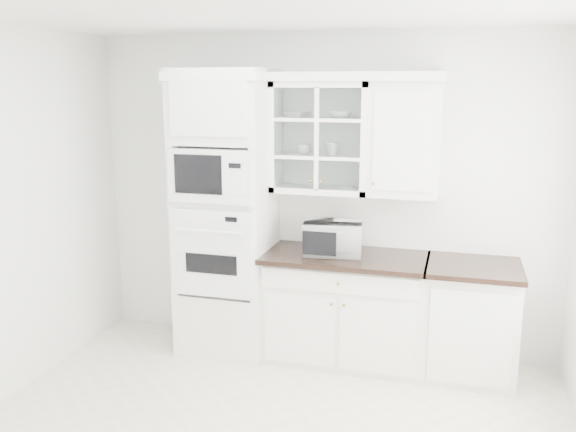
% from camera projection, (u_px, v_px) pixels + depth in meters
% --- Properties ---
extents(room_shell, '(4.00, 3.50, 2.70)m').
position_uv_depth(room_shell, '(277.00, 164.00, 3.90)').
color(room_shell, white).
rests_on(room_shell, ground).
extents(oven_column, '(0.76, 0.68, 2.40)m').
position_uv_depth(oven_column, '(226.00, 214.00, 5.15)').
color(oven_column, white).
rests_on(oven_column, ground).
extents(base_cabinet_run, '(1.32, 0.67, 0.92)m').
position_uv_depth(base_cabinet_run, '(345.00, 307.00, 5.06)').
color(base_cabinet_run, white).
rests_on(base_cabinet_run, ground).
extents(extra_base_cabinet, '(0.72, 0.67, 0.92)m').
position_uv_depth(extra_base_cabinet, '(470.00, 320.00, 4.79)').
color(extra_base_cabinet, white).
rests_on(extra_base_cabinet, ground).
extents(upper_cabinet_glass, '(0.80, 0.33, 0.90)m').
position_uv_depth(upper_cabinet_glass, '(321.00, 138.00, 4.96)').
color(upper_cabinet_glass, white).
rests_on(upper_cabinet_glass, room_shell).
extents(upper_cabinet_solid, '(0.55, 0.33, 0.90)m').
position_uv_depth(upper_cabinet_solid, '(405.00, 140.00, 4.78)').
color(upper_cabinet_solid, white).
rests_on(upper_cabinet_solid, room_shell).
extents(crown_molding, '(2.14, 0.38, 0.07)m').
position_uv_depth(crown_molding, '(308.00, 77.00, 4.86)').
color(crown_molding, white).
rests_on(crown_molding, room_shell).
extents(countertop_microwave, '(0.52, 0.45, 0.27)m').
position_uv_depth(countertop_microwave, '(333.00, 237.00, 4.96)').
color(countertop_microwave, white).
rests_on(countertop_microwave, base_cabinet_run).
extents(bowl_a, '(0.24, 0.24, 0.05)m').
position_uv_depth(bowl_a, '(297.00, 114.00, 4.97)').
color(bowl_a, white).
rests_on(bowl_a, upper_cabinet_glass).
extents(bowl_b, '(0.18, 0.18, 0.05)m').
position_uv_depth(bowl_b, '(341.00, 115.00, 4.88)').
color(bowl_b, white).
rests_on(bowl_b, upper_cabinet_glass).
extents(cup_a, '(0.13, 0.13, 0.08)m').
position_uv_depth(cup_a, '(304.00, 149.00, 5.01)').
color(cup_a, white).
rests_on(cup_a, upper_cabinet_glass).
extents(cup_b, '(0.13, 0.13, 0.10)m').
position_uv_depth(cup_b, '(332.00, 149.00, 4.94)').
color(cup_b, white).
rests_on(cup_b, upper_cabinet_glass).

